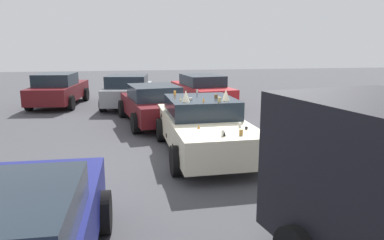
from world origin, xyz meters
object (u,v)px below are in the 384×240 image
parked_sedan_row_back_center (152,104)px  parked_sedan_row_back_far (58,90)px  art_car_decorated (203,126)px  parked_sedan_far_right (202,90)px  parked_sedan_far_left (128,91)px

parked_sedan_row_back_center → parked_sedan_row_back_far: parked_sedan_row_back_far is taller
art_car_decorated → parked_sedan_row_back_far: (8.28, 5.08, 0.01)m
art_car_decorated → parked_sedan_far_right: (7.34, -1.40, -0.01)m
art_car_decorated → parked_sedan_far_left: 7.59m
parked_sedan_far_left → parked_sedan_row_back_center: size_ratio=0.90×
art_car_decorated → parked_sedan_row_back_far: art_car_decorated is taller
art_car_decorated → parked_sedan_far_left: art_car_decorated is taller
parked_sedan_row_back_far → parked_sedan_far_right: bearing=-91.8°
parked_sedan_far_right → parked_sedan_row_back_center: 4.31m
parked_sedan_row_back_far → art_car_decorated: bearing=-142.0°
parked_sedan_far_right → parked_sedan_far_left: size_ratio=1.13×
parked_sedan_far_left → parked_sedan_row_back_center: (-3.54, -0.85, -0.03)m
art_car_decorated → parked_sedan_row_back_far: 9.71m
parked_sedan_far_left → parked_sedan_row_back_center: 3.64m
art_car_decorated → parked_sedan_row_back_far: bearing=-150.5°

